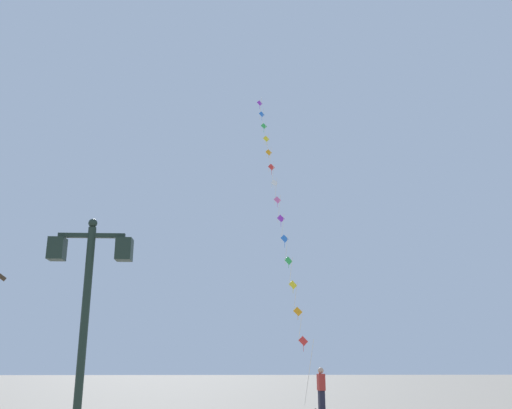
{
  "coord_description": "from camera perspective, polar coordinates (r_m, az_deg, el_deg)",
  "views": [
    {
      "loc": [
        -0.68,
        -1.45,
        1.83
      ],
      "look_at": [
        0.48,
        23.41,
        9.05
      ],
      "focal_mm": 38.69,
      "sensor_mm": 36.0,
      "label": 1
    }
  ],
  "objects": [
    {
      "name": "kite_flyer",
      "position": [
        21.98,
        6.76,
        -18.49
      ],
      "size": [
        0.28,
        0.62,
        1.71
      ],
      "rotation": [
        0.0,
        0.0,
        1.67
      ],
      "color": "#1E1E2D",
      "rests_on": "ground_plane"
    },
    {
      "name": "kite_train",
      "position": [
        31.5,
        2.25,
        0.35
      ],
      "size": [
        1.63,
        14.28,
        20.51
      ],
      "color": "brown",
      "rests_on": "ground_plane"
    },
    {
      "name": "twin_lantern_lamp_post",
      "position": [
        10.19,
        -17.07,
        -8.65
      ],
      "size": [
        1.47,
        0.28,
        4.37
      ],
      "color": "#1E2D23",
      "rests_on": "ground_plane"
    }
  ]
}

